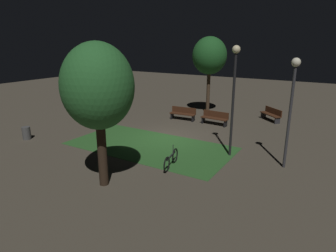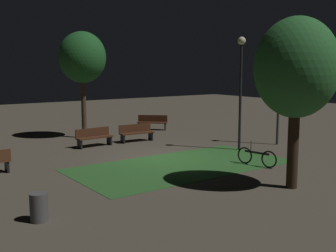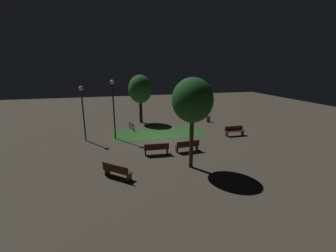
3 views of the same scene
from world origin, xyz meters
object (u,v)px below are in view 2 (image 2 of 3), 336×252
bench_corner (94,137)px  tree_back_left (82,58)px  tree_tall_center (296,69)px  bicycle (257,157)px  lamp_post_path_center (279,80)px  trash_bin (39,207)px  bench_lawn_edge (152,122)px  bench_path_side (136,132)px  lamp_post_plaza_east (241,75)px

bench_corner → tree_back_left: (-0.70, -2.60, 3.77)m
tree_tall_center → bicycle: 4.54m
tree_back_left → lamp_post_path_center: size_ratio=1.21×
trash_bin → bench_lawn_edge: bearing=-134.0°
bench_corner → trash_bin: bearing=56.4°
bench_path_side → bench_lawn_edge: (-2.94, -2.93, 0.00)m
bench_path_side → lamp_post_path_center: bearing=137.5°
lamp_post_path_center → lamp_post_plaza_east: size_ratio=0.91×
bench_lawn_edge → lamp_post_path_center: lamp_post_path_center is taller
lamp_post_path_center → lamp_post_plaza_east: bearing=-2.8°
bench_lawn_edge → trash_bin: 15.48m
lamp_post_plaza_east → trash_bin: size_ratio=7.16×
bench_lawn_edge → lamp_post_plaza_east: lamp_post_plaza_east is taller
tree_tall_center → lamp_post_path_center: bearing=-136.9°
tree_tall_center → lamp_post_plaza_east: tree_tall_center is taller
bench_corner → bench_lawn_edge: (-5.30, -2.93, 0.00)m
bicycle → tree_back_left: bearing=-75.0°
lamp_post_plaza_east → bench_path_side: bearing=-59.8°
bench_corner → trash_bin: bench_corner is taller
bench_corner → bicycle: bicycle is taller
tree_back_left → lamp_post_plaza_east: tree_back_left is taller
lamp_post_path_center → bicycle: (4.21, 2.51, -2.81)m
tree_back_left → lamp_post_plaza_east: (-4.36, 7.23, -0.83)m
bench_lawn_edge → trash_bin: bearing=46.0°
tree_back_left → lamp_post_path_center: (-6.85, 7.35, -1.10)m
bench_corner → tree_tall_center: size_ratio=0.35×
lamp_post_path_center → lamp_post_plaza_east: lamp_post_plaza_east is taller
bench_lawn_edge → tree_back_left: bearing=4.1°
bicycle → bench_corner: bearing=-65.3°
tree_tall_center → bicycle: bearing=-116.7°
bench_lawn_edge → bench_path_side: bearing=44.9°
trash_bin → tree_back_left: bearing=-119.7°
bench_path_side → lamp_post_plaza_east: bearing=120.2°
bench_path_side → lamp_post_plaza_east: lamp_post_plaza_east is taller
lamp_post_path_center → bench_path_side: bearing=-42.5°
bench_corner → lamp_post_plaza_east: 7.45m
trash_bin → lamp_post_plaza_east: bearing=-161.2°
bench_path_side → bench_corner: 2.36m
bench_corner → bicycle: 7.99m
lamp_post_path_center → bicycle: size_ratio=2.72×
bench_corner → bench_path_side: bearing=180.0°
lamp_post_path_center → lamp_post_plaza_east: 2.51m
bicycle → lamp_post_path_center: bearing=-149.2°
bench_path_side → trash_bin: 11.34m
bench_path_side → tree_back_left: 4.87m
bench_corner → lamp_post_path_center: lamp_post_path_center is taller
bench_corner → bench_lawn_edge: 6.05m
bench_corner → lamp_post_plaza_east: bearing=137.5°
tree_back_left → lamp_post_plaza_east: bearing=121.1°
bench_corner → lamp_post_plaza_east: lamp_post_plaza_east is taller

